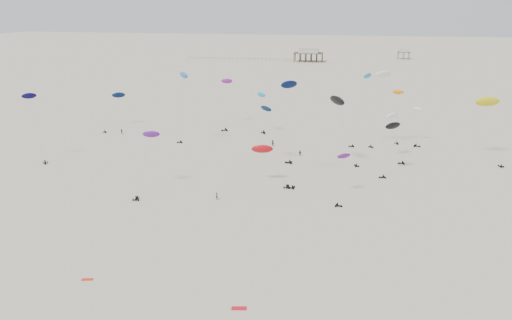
% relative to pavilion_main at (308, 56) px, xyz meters
% --- Properties ---
extents(ground_plane, '(900.00, 900.00, 0.00)m').
position_rel_pavilion_main_xyz_m(ground_plane, '(10.00, -150.00, -4.22)').
color(ground_plane, beige).
extents(pavilion_main, '(21.00, 13.00, 9.80)m').
position_rel_pavilion_main_xyz_m(pavilion_main, '(0.00, 0.00, 0.00)').
color(pavilion_main, brown).
rests_on(pavilion_main, ground).
extents(pavilion_small, '(9.00, 7.00, 8.00)m').
position_rel_pavilion_main_xyz_m(pavilion_small, '(70.00, 30.00, -0.74)').
color(pavilion_small, brown).
rests_on(pavilion_small, ground).
extents(pier_fence, '(80.20, 0.20, 1.50)m').
position_rel_pavilion_main_xyz_m(pier_fence, '(-52.00, -0.00, -3.45)').
color(pier_fence, black).
rests_on(pier_fence, ground).
extents(rig_0, '(8.25, 7.33, 18.64)m').
position_rel_pavilion_main_xyz_m(rig_0, '(-53.41, -251.33, 7.82)').
color(rig_0, black).
rests_on(rig_0, ground).
extents(rig_1, '(4.34, 12.20, 14.90)m').
position_rel_pavilion_main_xyz_m(rig_1, '(-14.66, -267.19, 4.68)').
color(rig_1, black).
rests_on(rig_1, ground).
extents(rig_2, '(6.10, 6.25, 22.15)m').
position_rel_pavilion_main_xyz_m(rig_2, '(34.80, -219.61, 12.28)').
color(rig_2, black).
rests_on(rig_2, ground).
extents(rig_3, '(3.60, 4.38, 16.69)m').
position_rel_pavilion_main_xyz_m(rig_3, '(45.42, -214.86, 6.70)').
color(rig_3, black).
rests_on(rig_3, ground).
extents(rig_4, '(4.26, 4.98, 13.78)m').
position_rel_pavilion_main_xyz_m(rig_4, '(2.37, -210.08, 4.56)').
color(rig_4, black).
rests_on(rig_4, ground).
extents(rig_5, '(5.47, 10.97, 24.58)m').
position_rel_pavilion_main_xyz_m(rig_5, '(16.63, -253.86, 15.54)').
color(rig_5, black).
rests_on(rig_5, ground).
extents(rig_6, '(5.97, 6.31, 23.11)m').
position_rel_pavilion_main_xyz_m(rig_6, '(39.81, -219.43, 15.36)').
color(rig_6, black).
rests_on(rig_6, ground).
extents(rig_7, '(3.75, 10.91, 11.53)m').
position_rel_pavilion_main_xyz_m(rig_7, '(29.89, -263.42, 2.39)').
color(rig_7, black).
rests_on(rig_7, ground).
extents(rig_8, '(9.73, 6.52, 18.92)m').
position_rel_pavilion_main_xyz_m(rig_8, '(27.88, -239.51, 12.02)').
color(rig_8, black).
rests_on(rig_8, ground).
extents(rig_9, '(4.95, 5.10, 22.14)m').
position_rel_pavilion_main_xyz_m(rig_9, '(-19.28, -225.94, 14.05)').
color(rig_9, black).
rests_on(rig_9, ground).
extents(rig_10, '(10.03, 4.60, 15.78)m').
position_rel_pavilion_main_xyz_m(rig_10, '(10.61, -240.59, 6.35)').
color(rig_10, black).
rests_on(rig_10, ground).
extents(rig_11, '(3.74, 9.63, 11.56)m').
position_rel_pavilion_main_xyz_m(rig_11, '(51.69, -214.29, 2.20)').
color(rig_11, black).
rests_on(rig_11, ground).
extents(rig_12, '(5.46, 14.32, 18.51)m').
position_rel_pavilion_main_xyz_m(rig_12, '(-11.85, -202.27, 5.87)').
color(rig_12, black).
rests_on(rig_12, ground).
extents(rig_13, '(5.62, 9.86, 13.60)m').
position_rel_pavilion_main_xyz_m(rig_13, '(41.61, -243.49, 6.06)').
color(rig_13, black).
rests_on(rig_13, ground).
extents(rig_14, '(4.81, 14.97, 15.33)m').
position_rel_pavilion_main_xyz_m(rig_14, '(-49.57, -209.57, 4.97)').
color(rig_14, black).
rests_on(rig_14, ground).
extents(rig_15, '(7.40, 13.27, 18.57)m').
position_rel_pavilion_main_xyz_m(rig_15, '(68.57, -224.61, 10.68)').
color(rig_15, black).
rests_on(rig_15, ground).
extents(rig_16, '(10.36, 6.10, 10.56)m').
position_rel_pavilion_main_xyz_m(rig_16, '(11.66, -257.48, 2.78)').
color(rig_16, black).
rests_on(rig_16, ground).
extents(rig_17, '(6.44, 9.17, 13.43)m').
position_rel_pavilion_main_xyz_m(rig_17, '(43.04, -231.81, 5.66)').
color(rig_17, black).
rests_on(rig_17, ground).
extents(spectator_0, '(0.78, 0.85, 1.93)m').
position_rel_pavilion_main_xyz_m(spectator_0, '(2.72, -270.54, -4.22)').
color(spectator_0, black).
rests_on(spectator_0, ground).
extents(spectator_1, '(1.04, 0.79, 1.88)m').
position_rel_pavilion_main_xyz_m(spectator_1, '(17.63, -234.29, -4.22)').
color(spectator_1, black).
rests_on(spectator_1, ground).
extents(spectator_2, '(1.35, 1.17, 2.02)m').
position_rel_pavilion_main_xyz_m(spectator_2, '(-43.37, -220.51, -4.22)').
color(spectator_2, black).
rests_on(spectator_2, ground).
extents(spectator_3, '(0.89, 0.69, 2.22)m').
position_rel_pavilion_main_xyz_m(spectator_3, '(8.38, -225.46, -4.22)').
color(spectator_3, black).
rests_on(spectator_3, ground).
extents(grounded_kite_a, '(2.33, 1.30, 0.08)m').
position_rel_pavilion_main_xyz_m(grounded_kite_a, '(16.51, -310.18, -4.22)').
color(grounded_kite_a, red).
rests_on(grounded_kite_a, ground).
extents(grounded_kite_b, '(1.91, 1.09, 0.07)m').
position_rel_pavilion_main_xyz_m(grounded_kite_b, '(-8.93, -306.97, -4.22)').
color(grounded_kite_b, red).
rests_on(grounded_kite_b, ground).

